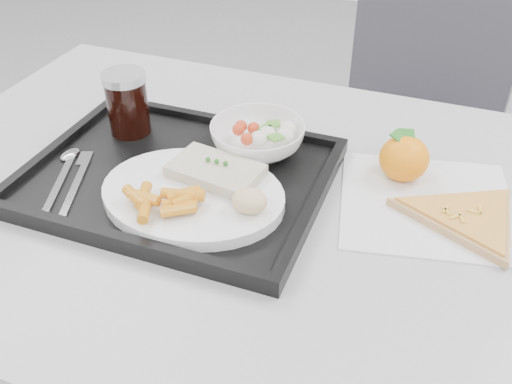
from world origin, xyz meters
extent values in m
cube|color=#B1B1B3|center=(0.00, 0.30, 0.73)|extent=(1.20, 0.80, 0.03)
cylinder|color=#47474C|center=(-0.54, 0.64, 0.36)|extent=(0.04, 0.04, 0.72)
cube|color=#3C3B43|center=(0.16, 0.91, 0.45)|extent=(0.51, 0.51, 0.04)
cube|color=#3C3B43|center=(0.16, 1.10, 0.70)|extent=(0.42, 0.13, 0.46)
cylinder|color=#47474C|center=(-0.02, 0.73, 0.21)|extent=(0.03, 0.03, 0.43)
cylinder|color=#47474C|center=(0.34, 0.73, 0.21)|extent=(0.03, 0.03, 0.43)
cylinder|color=#47474C|center=(-0.02, 1.09, 0.21)|extent=(0.03, 0.03, 0.43)
cylinder|color=#47474C|center=(0.34, 1.09, 0.21)|extent=(0.03, 0.03, 0.43)
cube|color=black|center=(-0.13, 0.29, 0.76)|extent=(0.45, 0.35, 0.01)
cube|color=black|center=(-0.13, 0.45, 0.77)|extent=(0.45, 0.02, 0.01)
cube|color=black|center=(-0.13, 0.12, 0.77)|extent=(0.45, 0.02, 0.01)
cube|color=black|center=(0.08, 0.29, 0.77)|extent=(0.02, 0.32, 0.01)
cube|color=black|center=(-0.35, 0.29, 0.77)|extent=(0.02, 0.32, 0.01)
cylinder|color=white|center=(-0.08, 0.24, 0.77)|extent=(0.27, 0.27, 0.02)
cube|color=beige|center=(-0.07, 0.28, 0.79)|extent=(0.14, 0.10, 0.02)
sphere|color=#236B1C|center=(-0.08, 0.28, 0.81)|extent=(0.01, 0.01, 0.01)
sphere|color=#236B1C|center=(-0.07, 0.28, 0.81)|extent=(0.01, 0.01, 0.01)
sphere|color=#236B1C|center=(-0.05, 0.28, 0.81)|extent=(0.01, 0.01, 0.01)
ellipsoid|color=#E2BA8A|center=(0.01, 0.22, 0.80)|extent=(0.06, 0.05, 0.03)
imported|color=white|center=(-0.04, 0.39, 0.79)|extent=(0.15, 0.15, 0.05)
cylinder|color=black|center=(-0.27, 0.37, 0.81)|extent=(0.07, 0.07, 0.10)
cylinder|color=#A5A8AD|center=(-0.27, 0.37, 0.87)|extent=(0.07, 0.07, 0.01)
cube|color=silver|center=(-0.29, 0.20, 0.77)|extent=(0.06, 0.14, 0.00)
ellipsoid|color=silver|center=(-0.32, 0.27, 0.77)|extent=(0.04, 0.05, 0.01)
cube|color=silver|center=(-0.26, 0.20, 0.77)|extent=(0.06, 0.14, 0.00)
cube|color=silver|center=(-0.29, 0.27, 0.77)|extent=(0.03, 0.04, 0.00)
cube|color=silver|center=(0.23, 0.36, 0.75)|extent=(0.29, 0.29, 0.00)
ellipsoid|color=orange|center=(0.19, 0.42, 0.79)|extent=(0.09, 0.09, 0.07)
cube|color=#236B1C|center=(0.19, 0.42, 0.81)|extent=(0.04, 0.06, 0.02)
cube|color=#236B1C|center=(0.19, 0.42, 0.81)|extent=(0.06, 0.04, 0.02)
cylinder|color=tan|center=(0.29, 0.34, 0.76)|extent=(0.23, 0.23, 0.01)
cylinder|color=#B42D13|center=(0.29, 0.34, 0.77)|extent=(0.20, 0.20, 0.00)
cube|color=#EABC47|center=(0.31, 0.35, 0.77)|extent=(0.01, 0.02, 0.00)
cube|color=#EABC47|center=(0.26, 0.34, 0.77)|extent=(0.01, 0.02, 0.00)
cube|color=#EABC47|center=(0.26, 0.33, 0.77)|extent=(0.01, 0.02, 0.00)
cube|color=#EABC47|center=(0.30, 0.34, 0.77)|extent=(0.02, 0.00, 0.00)
cube|color=#EABC47|center=(0.28, 0.32, 0.77)|extent=(0.01, 0.02, 0.00)
cube|color=#EABC47|center=(0.27, 0.32, 0.77)|extent=(0.02, 0.02, 0.00)
cylinder|color=orange|center=(-0.08, 0.21, 0.80)|extent=(0.05, 0.03, 0.02)
cylinder|color=orange|center=(-0.09, 0.20, 0.80)|extent=(0.05, 0.03, 0.02)
cylinder|color=orange|center=(-0.13, 0.18, 0.80)|extent=(0.03, 0.05, 0.02)
cylinder|color=orange|center=(-0.08, 0.19, 0.79)|extent=(0.05, 0.03, 0.02)
cylinder|color=orange|center=(-0.07, 0.17, 0.79)|extent=(0.05, 0.04, 0.02)
cylinder|color=orange|center=(-0.13, 0.18, 0.80)|extent=(0.05, 0.02, 0.02)
cylinder|color=orange|center=(-0.11, 0.16, 0.80)|extent=(0.03, 0.05, 0.02)
cylinder|color=orange|center=(-0.14, 0.17, 0.80)|extent=(0.05, 0.04, 0.02)
cylinder|color=orange|center=(-0.07, 0.20, 0.80)|extent=(0.04, 0.05, 0.02)
cylinder|color=orange|center=(-0.08, 0.20, 0.80)|extent=(0.05, 0.04, 0.02)
sphere|color=red|center=(-0.05, 0.40, 0.80)|extent=(0.02, 0.02, 0.02)
sphere|color=red|center=(-0.07, 0.39, 0.80)|extent=(0.02, 0.02, 0.02)
sphere|color=red|center=(-0.05, 0.36, 0.80)|extent=(0.02, 0.02, 0.02)
sphere|color=red|center=(-0.07, 0.40, 0.80)|extent=(0.02, 0.02, 0.02)
ellipsoid|color=silver|center=(0.00, 0.42, 0.80)|extent=(0.03, 0.03, 0.02)
ellipsoid|color=silver|center=(0.00, 0.40, 0.80)|extent=(0.03, 0.03, 0.02)
ellipsoid|color=silver|center=(-0.03, 0.38, 0.80)|extent=(0.03, 0.03, 0.02)
ellipsoid|color=silver|center=(-0.03, 0.39, 0.80)|extent=(0.03, 0.03, 0.02)
cube|color=#53972F|center=(-0.03, 0.42, 0.80)|extent=(0.03, 0.03, 0.00)
cube|color=#53972F|center=(-0.01, 0.38, 0.80)|extent=(0.03, 0.03, 0.00)
cube|color=#53972F|center=(-0.03, 0.40, 0.80)|extent=(0.03, 0.03, 0.00)
camera|label=1|loc=(0.23, -0.34, 1.27)|focal=40.00mm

